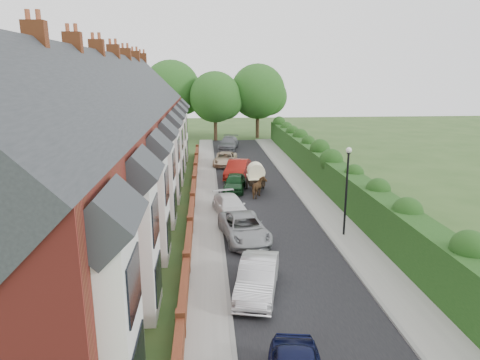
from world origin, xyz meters
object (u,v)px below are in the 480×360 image
object	(u,v)px
car_silver_a	(258,278)
car_grey	(229,143)
lamppost	(347,181)
car_white	(230,206)
car_beige	(225,159)
car_red	(238,169)
horse_cart	(256,175)
car_silver_b	(244,228)
car_green	(235,183)
horse	(259,188)

from	to	relation	value
car_silver_a	car_grey	size ratio (longest dim) A/B	0.85
lamppost	car_white	bearing A→B (deg)	146.01
lamppost	car_silver_a	bearing A→B (deg)	-133.30
lamppost	car_beige	world-z (taller)	lamppost
car_silver_a	car_grey	bearing A→B (deg)	102.01
lamppost	car_grey	distance (m)	29.51
car_red	horse_cart	xyz separation A→B (m)	(1.13, -4.27, 0.48)
car_white	horse_cart	distance (m)	6.37
car_red	car_beige	xyz separation A→B (m)	(-0.84, 5.45, -0.16)
lamppost	car_silver_a	distance (m)	8.69
car_beige	car_silver_b	bearing A→B (deg)	-81.06
car_red	car_beige	size ratio (longest dim) A/B	1.05
lamppost	car_green	size ratio (longest dim) A/B	1.29
car_silver_a	car_red	world-z (taller)	car_red
car_silver_b	car_green	world-z (taller)	car_silver_b
horse_cart	car_white	bearing A→B (deg)	-111.95
car_silver_a	car_green	size ratio (longest dim) A/B	1.10
car_silver_b	horse_cart	world-z (taller)	horse_cart
lamppost	horse_cart	xyz separation A→B (m)	(-3.87, 10.08, -2.02)
car_beige	car_grey	bearing A→B (deg)	93.33
car_silver_a	car_silver_b	world-z (taller)	car_silver_a
car_silver_b	car_red	world-z (taller)	car_red
car_white	car_green	world-z (taller)	car_green
lamppost	car_green	bearing A→B (deg)	118.77
horse	car_beige	bearing A→B (deg)	-56.92
car_silver_b	horse	world-z (taller)	horse
car_silver_a	lamppost	bearing A→B (deg)	59.84
car_red	horse	distance (m)	6.30
lamppost	car_beige	bearing A→B (deg)	106.44
car_green	car_grey	size ratio (longest dim) A/B	0.77
car_green	horse_cart	xyz separation A→B (m)	(1.69, -0.05, 0.60)
car_beige	horse	distance (m)	11.81
lamppost	car_beige	size ratio (longest dim) A/B	1.11
car_grey	car_beige	bearing A→B (deg)	-85.15
horse_cart	car_silver_a	bearing A→B (deg)	-96.43
car_red	lamppost	bearing A→B (deg)	-56.62
car_green	horse_cart	world-z (taller)	horse_cart
car_grey	horse	distance (m)	20.85
car_white	car_grey	xyz separation A→B (m)	(1.24, 24.76, 0.11)
horse	lamppost	bearing A→B (deg)	138.91
car_beige	car_grey	xyz separation A→B (m)	(0.84, 9.17, 0.10)
car_green	car_beige	bearing A→B (deg)	100.64
car_silver_a	car_grey	distance (m)	35.01
lamppost	horse	bearing A→B (deg)	115.42
car_green	car_red	size ratio (longest dim) A/B	0.82
car_red	car_grey	xyz separation A→B (m)	(0.00, 14.62, -0.06)
car_silver_a	car_red	distance (m)	20.40
lamppost	car_white	size ratio (longest dim) A/B	1.18
car_green	horse	bearing A→B (deg)	-40.53
car_green	car_silver_a	bearing A→B (deg)	-81.47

